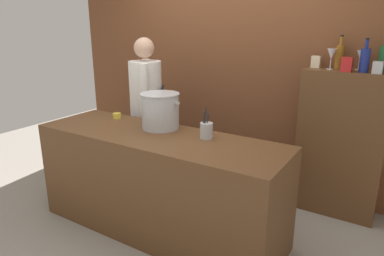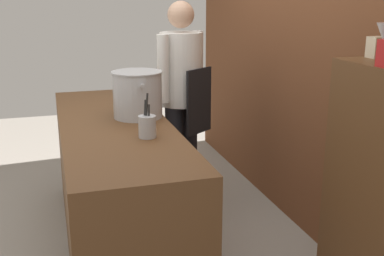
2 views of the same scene
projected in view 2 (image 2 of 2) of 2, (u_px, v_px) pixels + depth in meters
name	position (u px, v px, depth m)	size (l,w,h in m)	color
ground_plane	(120.00, 245.00, 3.39)	(8.00, 8.00, 0.00)	gray
brick_back_panel	(311.00, 25.00, 3.37)	(4.40, 0.10, 3.00)	brown
prep_counter	(117.00, 186.00, 3.27)	(2.23, 0.70, 0.90)	brown
chef	(182.00, 89.00, 3.88)	(0.42, 0.46, 1.66)	black
stockpot_large	(137.00, 94.00, 3.24)	(0.40, 0.34, 0.31)	#B7BABF
utensil_crock	(147.00, 126.00, 2.80)	(0.10, 0.10, 0.26)	#B7BABF
butter_jar	(130.00, 96.00, 3.81)	(0.08, 0.08, 0.05)	yellow
spice_tin_cream	(377.00, 47.00, 2.46)	(0.08, 0.08, 0.11)	beige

